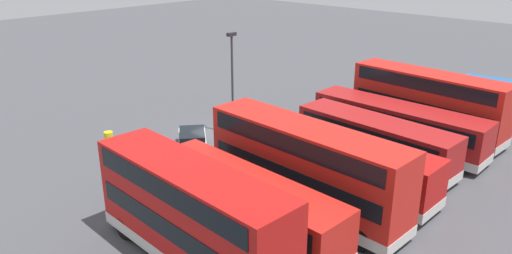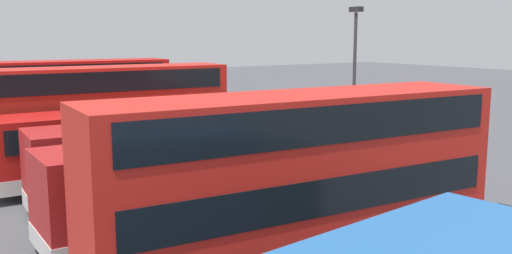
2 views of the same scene
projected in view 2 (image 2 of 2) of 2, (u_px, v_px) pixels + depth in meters
The scene contains 11 objects.
ground_plane at pixel (337, 151), 29.43m from camera, with size 140.00×140.00×0.00m, color #47474C.
bus_double_decker_near_end at pixel (300, 177), 14.32m from camera, with size 3.14×11.17×4.55m.
bus_single_deck_second at pixel (236, 176), 17.67m from camera, with size 2.64×11.91×2.95m.
bus_single_deck_third at pixel (178, 158), 20.39m from camera, with size 3.04×10.40×2.95m.
bus_single_deck_fourth at pixel (123, 143), 23.21m from camera, with size 2.72×10.20×2.95m.
bus_double_decker_fifth at pixel (106, 112), 26.17m from camera, with size 2.93×11.46×4.55m.
bus_single_deck_sixth at pixel (94, 119), 29.70m from camera, with size 2.97×10.93×2.95m.
bus_double_decker_seventh at pixel (76, 98), 32.27m from camera, with size 2.96×10.54×4.55m.
car_hatchback_silver at pixel (293, 132), 31.12m from camera, with size 3.97×4.33×1.43m.
lamp_post_tall at pixel (354, 70), 27.27m from camera, with size 0.70×0.30×7.30m.
waste_bin_yellow at pixel (324, 121), 36.53m from camera, with size 0.60×0.60×0.95m, color yellow.
Camera 2 is at (-21.96, 19.16, 6.00)m, focal length 39.74 mm.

